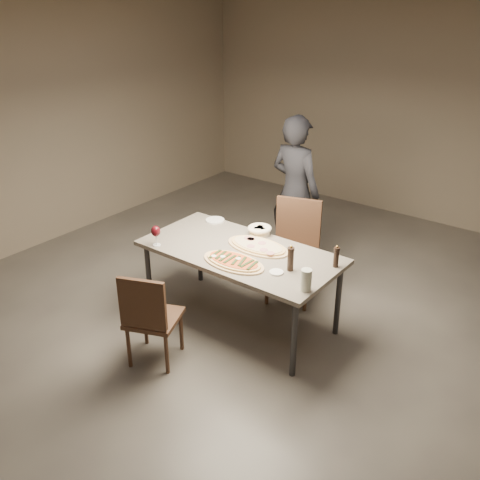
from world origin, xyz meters
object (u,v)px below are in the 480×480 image
Objects in this scene: ham_pizza at (258,246)px; bread_basket at (260,230)px; diner at (295,191)px; pepper_mill_left at (291,259)px; chair_far at (295,244)px; chair_near at (149,315)px; dining_table at (240,256)px; zucchini_pizza at (233,261)px; carafe at (306,280)px.

ham_pizza is 2.73× the size of bread_basket.
bread_basket is 0.13× the size of diner.
ham_pizza is 2.71× the size of pepper_mill_left.
chair_far is 0.59× the size of diner.
pepper_mill_left reaches higher than chair_near.
diner reaches higher than bread_basket.
zucchini_pizza is at bearing -65.41° from dining_table.
chair_near is (-0.20, -0.95, -0.21)m from dining_table.
bread_basket is at bearing 98.13° from dining_table.
chair_near is 1.73m from chair_far.
carafe is 1.97m from diner.
ham_pizza is 0.51m from pepper_mill_left.
pepper_mill_left is 1.65m from diner.
diner is (-0.38, 1.23, 0.08)m from ham_pizza.
chair_near is at bearing 98.14° from diner.
zucchini_pizza is at bearing -75.25° from bread_basket.
dining_table is at bearing 62.66° from chair_far.
chair_far reaches higher than bread_basket.
bread_basket reaches higher than zucchini_pizza.
zucchini_pizza is 0.50m from pepper_mill_left.
chair_far is at bearing 98.28° from ham_pizza.
bread_basket is at bearing 84.62° from zucchini_pizza.
dining_table is 7.84× the size of pepper_mill_left.
diner is at bearing 83.49° from zucchini_pizza.
bread_basket is (-0.05, 0.38, 0.11)m from dining_table.
carafe reaches higher than bread_basket.
diner is (-0.28, 1.37, 0.15)m from dining_table.
chair_near is (-0.14, -1.33, -0.31)m from bread_basket.
dining_table is at bearing -113.66° from ham_pizza.
zucchini_pizza is at bearing 44.71° from chair_near.
dining_table is 0.27m from zucchini_pizza.
bread_basket is (-0.16, 0.61, 0.03)m from zucchini_pizza.
carafe is (0.88, -0.63, 0.04)m from bread_basket.
bread_basket is 0.75m from pepper_mill_left.
ham_pizza is 0.72× the size of chair_near.
carafe is 1.29m from chair_near.
diner is (-0.39, 1.61, 0.08)m from zucchini_pizza.
pepper_mill_left is at bearing 2.30° from zucchini_pizza.
chair_far is at bearing 80.62° from dining_table.
dining_table is 0.76m from chair_far.
diner is at bearing 69.64° from chair_near.
carafe reaches higher than chair_near.
zucchini_pizza is at bearing 71.14° from chair_far.
chair_near reaches higher than ham_pizza.
carafe is at bearing -36.79° from pepper_mill_left.
dining_table is at bearing 175.16° from pepper_mill_left.
ham_pizza is at bearing -57.64° from bread_basket.
chair_far is at bearing 64.11° from bread_basket.
pepper_mill_left is 0.34m from carafe.
diner reaches higher than carafe.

